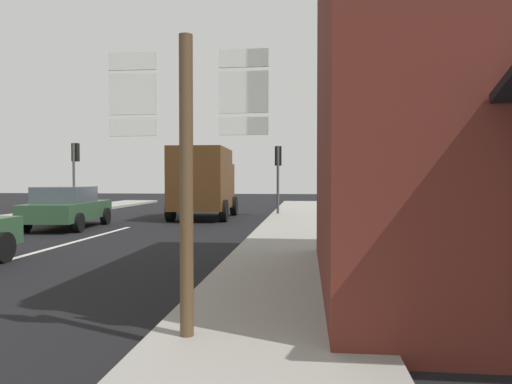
% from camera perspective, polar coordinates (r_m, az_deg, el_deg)
% --- Properties ---
extents(ground_plane, '(80.00, 80.00, 0.00)m').
position_cam_1_polar(ground_plane, '(15.81, -17.73, -4.82)').
color(ground_plane, black).
extents(sidewalk_right, '(2.48, 44.00, 0.14)m').
position_cam_1_polar(sidewalk_right, '(12.48, 4.31, -6.13)').
color(sidewalk_right, gray).
rests_on(sidewalk_right, ground).
extents(lane_centre_stripe, '(0.16, 12.00, 0.01)m').
position_cam_1_polar(lane_centre_stripe, '(12.29, -25.36, -6.70)').
color(lane_centre_stripe, silver).
rests_on(lane_centre_stripe, ground).
extents(sedan_far, '(2.28, 4.35, 1.47)m').
position_cam_1_polar(sedan_far, '(17.96, -21.75, -1.66)').
color(sedan_far, '#2D5133').
rests_on(sedan_far, ground).
extents(delivery_truck, '(2.62, 5.07, 3.05)m').
position_cam_1_polar(delivery_truck, '(20.85, -6.32, 1.33)').
color(delivery_truck, '#4C2D14').
rests_on(delivery_truck, ground).
extents(route_sign_post, '(1.66, 0.14, 3.20)m').
position_cam_1_polar(route_sign_post, '(4.87, -8.35, 3.50)').
color(route_sign_post, brown).
rests_on(route_sign_post, ground).
extents(traffic_light_far_right, '(0.30, 0.49, 3.26)m').
position_cam_1_polar(traffic_light_far_right, '(22.03, 2.68, 3.33)').
color(traffic_light_far_right, '#47474C').
rests_on(traffic_light_far_right, ground).
extents(traffic_light_far_left, '(0.30, 0.49, 3.51)m').
position_cam_1_polar(traffic_light_far_left, '(25.09, -20.95, 3.44)').
color(traffic_light_far_left, '#47474C').
rests_on(traffic_light_far_left, ground).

